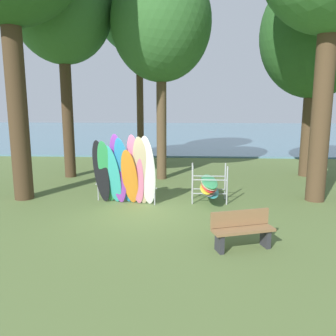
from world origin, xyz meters
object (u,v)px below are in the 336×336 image
(park_bench, at_px, (242,229))
(board_storage_rack, at_px, (209,185))
(tree_mid_behind, at_px, (161,24))
(tree_far_left_back, at_px, (316,35))
(tree_far_right_back, at_px, (62,5))
(tree_deep_back, at_px, (139,1))
(leaning_board_pile, at_px, (124,172))

(park_bench, bearing_deg, board_storage_rack, 97.86)
(tree_mid_behind, height_order, tree_far_left_back, tree_far_left_back)
(tree_far_right_back, bearing_deg, park_bench, -49.09)
(tree_far_right_back, height_order, tree_deep_back, tree_deep_back)
(tree_far_left_back, relative_size, tree_far_right_back, 0.91)
(tree_mid_behind, relative_size, park_bench, 5.97)
(tree_far_left_back, distance_m, board_storage_rack, 8.43)
(tree_mid_behind, height_order, tree_deep_back, tree_deep_back)
(leaning_board_pile, height_order, board_storage_rack, leaning_board_pile)
(board_storage_rack, bearing_deg, tree_far_left_back, 44.13)
(tree_mid_behind, height_order, leaning_board_pile, tree_mid_behind)
(park_bench, bearing_deg, leaning_board_pile, 135.22)
(tree_far_right_back, relative_size, tree_deep_back, 0.87)
(tree_mid_behind, xyz_separation_m, tree_deep_back, (-1.43, 3.92, 1.95))
(park_bench, bearing_deg, tree_deep_back, 108.65)
(board_storage_rack, height_order, park_bench, board_storage_rack)
(park_bench, bearing_deg, tree_far_right_back, 130.91)
(tree_mid_behind, bearing_deg, leaning_board_pile, -102.42)
(tree_far_right_back, xyz_separation_m, board_storage_rack, (5.88, -3.66, -6.58))
(tree_far_right_back, height_order, leaning_board_pile, tree_far_right_back)
(board_storage_rack, bearing_deg, tree_deep_back, 113.64)
(tree_far_right_back, bearing_deg, tree_mid_behind, -2.33)
(board_storage_rack, bearing_deg, park_bench, -82.14)
(leaning_board_pile, bearing_deg, board_storage_rack, 11.04)
(tree_far_right_back, distance_m, park_bench, 11.84)
(tree_deep_back, bearing_deg, leaning_board_pile, -86.09)
(tree_far_left_back, distance_m, tree_far_right_back, 10.59)
(tree_mid_behind, relative_size, tree_far_right_back, 0.91)
(tree_deep_back, bearing_deg, tree_far_right_back, -125.12)
(tree_mid_behind, distance_m, tree_far_right_back, 4.15)
(tree_deep_back, xyz_separation_m, leaning_board_pile, (0.54, -7.94, -7.22))
(tree_mid_behind, xyz_separation_m, leaning_board_pile, (-0.89, -4.03, -5.27))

